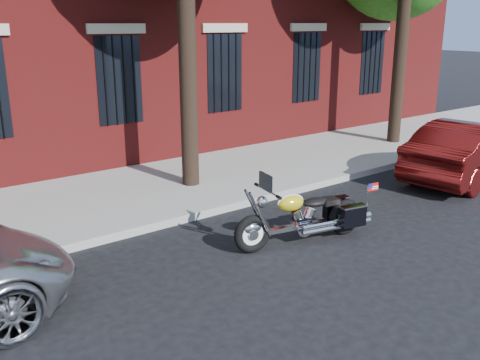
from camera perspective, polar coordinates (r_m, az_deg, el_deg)
ground at (r=9.10m, az=2.05°, el=-6.04°), size 120.00×120.00×0.00m
curb at (r=10.10m, az=-2.96°, el=-3.28°), size 40.00×0.16×0.15m
sidewalk at (r=11.62m, az=-8.28°, el=-0.77°), size 40.00×3.60×0.15m
motorcycle at (r=8.80m, az=7.23°, el=-4.00°), size 2.40×1.04×1.26m
car_maroon at (r=13.28m, az=23.35°, el=2.91°), size 4.26×1.91×1.36m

